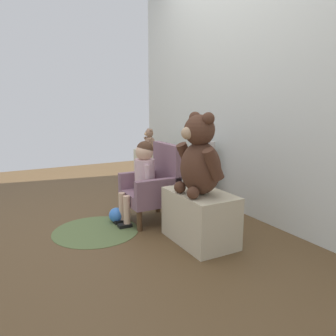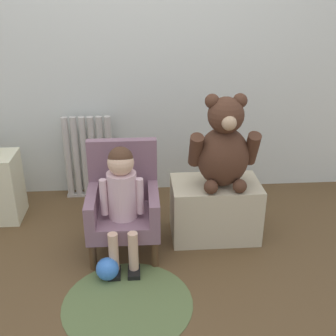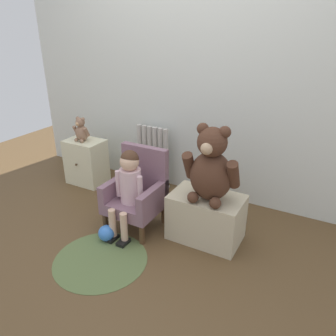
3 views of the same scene
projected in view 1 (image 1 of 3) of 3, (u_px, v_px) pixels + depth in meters
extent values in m
plane|color=brown|center=(112.00, 232.00, 2.61)|extent=(6.00, 6.00, 0.00)
cube|color=silver|center=(240.00, 82.00, 2.96)|extent=(3.80, 0.05, 2.40)
cylinder|color=#BAB4AD|center=(195.00, 167.00, 3.53)|extent=(0.05, 0.05, 0.62)
cylinder|color=#BAB4AD|center=(198.00, 168.00, 3.47)|extent=(0.05, 0.05, 0.62)
cylinder|color=#BAB4AD|center=(201.00, 169.00, 3.42)|extent=(0.05, 0.05, 0.62)
cylinder|color=#BAB4AD|center=(205.00, 170.00, 3.37)|extent=(0.05, 0.05, 0.62)
cylinder|color=#BAB4AD|center=(208.00, 172.00, 3.31)|extent=(0.05, 0.05, 0.62)
cylinder|color=#BAB4AD|center=(212.00, 173.00, 3.26)|extent=(0.05, 0.05, 0.62)
cube|color=#BAB4AD|center=(202.00, 199.00, 3.45)|extent=(0.37, 0.05, 0.02)
cube|color=beige|center=(151.00, 170.00, 3.84)|extent=(0.39, 0.28, 0.47)
sphere|color=#4C3823|center=(139.00, 169.00, 3.76)|extent=(0.02, 0.02, 0.02)
cube|color=slate|center=(149.00, 197.00, 2.83)|extent=(0.42, 0.41, 0.10)
cube|color=slate|center=(167.00, 166.00, 2.86)|extent=(0.42, 0.06, 0.40)
cube|color=slate|center=(141.00, 179.00, 2.96)|extent=(0.06, 0.41, 0.14)
cube|color=slate|center=(159.00, 188.00, 2.65)|extent=(0.06, 0.41, 0.14)
cylinder|color=#4C331E|center=(124.00, 208.00, 2.93)|extent=(0.04, 0.04, 0.17)
cylinder|color=#4C331E|center=(139.00, 221.00, 2.62)|extent=(0.04, 0.04, 0.17)
cylinder|color=#4C331E|center=(158.00, 203.00, 3.09)|extent=(0.04, 0.04, 0.17)
cylinder|color=#4C331E|center=(177.00, 214.00, 2.78)|extent=(0.04, 0.04, 0.17)
cylinder|color=beige|center=(145.00, 176.00, 2.77)|extent=(0.17, 0.17, 0.28)
sphere|color=#D8AD8E|center=(144.00, 152.00, 2.73)|extent=(0.15, 0.15, 0.15)
sphere|color=#472D1E|center=(145.00, 150.00, 2.73)|extent=(0.14, 0.14, 0.14)
cylinder|color=#D8AD8E|center=(122.00, 206.00, 2.78)|extent=(0.06, 0.06, 0.24)
cube|color=black|center=(120.00, 221.00, 2.80)|extent=(0.07, 0.11, 0.03)
cylinder|color=#D8AD8E|center=(127.00, 210.00, 2.69)|extent=(0.06, 0.06, 0.24)
cube|color=black|center=(125.00, 226.00, 2.70)|extent=(0.07, 0.11, 0.03)
cylinder|color=beige|center=(138.00, 174.00, 2.85)|extent=(0.04, 0.04, 0.22)
cylinder|color=beige|center=(148.00, 178.00, 2.67)|extent=(0.04, 0.04, 0.22)
cube|color=#BFB292|center=(200.00, 217.00, 2.40)|extent=(0.55, 0.35, 0.38)
ellipsoid|color=#492C1E|center=(200.00, 168.00, 2.29)|extent=(0.31, 0.27, 0.37)
sphere|color=#492C1E|center=(199.00, 130.00, 2.23)|extent=(0.21, 0.21, 0.21)
sphere|color=tan|center=(187.00, 133.00, 2.19)|extent=(0.09, 0.09, 0.09)
sphere|color=#492C1E|center=(195.00, 118.00, 2.29)|extent=(0.09, 0.09, 0.09)
sphere|color=#492C1E|center=(208.00, 119.00, 2.15)|extent=(0.09, 0.09, 0.09)
cylinder|color=#492C1E|center=(186.00, 157.00, 2.42)|extent=(0.08, 0.16, 0.23)
cylinder|color=#492C1E|center=(213.00, 164.00, 2.13)|extent=(0.08, 0.16, 0.23)
sphere|color=#492C1E|center=(180.00, 187.00, 2.34)|extent=(0.09, 0.09, 0.09)
sphere|color=#492C1E|center=(193.00, 193.00, 2.19)|extent=(0.09, 0.09, 0.09)
ellipsoid|color=#8E6951|center=(150.00, 143.00, 3.78)|extent=(0.14, 0.12, 0.16)
sphere|color=#8E6951|center=(149.00, 133.00, 3.75)|extent=(0.09, 0.09, 0.09)
sphere|color=tan|center=(146.00, 134.00, 3.73)|extent=(0.04, 0.04, 0.04)
sphere|color=#8E6951|center=(148.00, 130.00, 3.78)|extent=(0.04, 0.04, 0.04)
sphere|color=#8E6951|center=(151.00, 130.00, 3.72)|extent=(0.04, 0.04, 0.04)
cylinder|color=#8E6951|center=(147.00, 141.00, 3.83)|extent=(0.03, 0.07, 0.10)
cylinder|color=#8E6951|center=(152.00, 142.00, 3.71)|extent=(0.03, 0.07, 0.10)
sphere|color=#8E6951|center=(145.00, 148.00, 3.80)|extent=(0.04, 0.04, 0.04)
sphere|color=#8E6951|center=(147.00, 149.00, 3.73)|extent=(0.04, 0.04, 0.04)
cylinder|color=#56693C|center=(96.00, 231.00, 2.62)|extent=(0.68, 0.68, 0.01)
sphere|color=#3A77D6|center=(116.00, 215.00, 2.81)|extent=(0.13, 0.13, 0.13)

